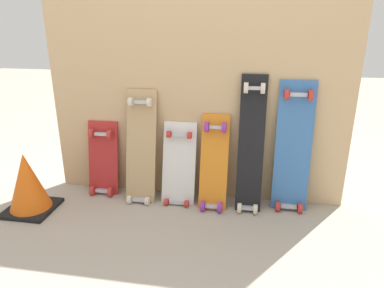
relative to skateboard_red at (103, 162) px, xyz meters
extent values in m
plane|color=#A89E8E|center=(0.68, 0.02, -0.24)|extent=(12.00, 12.00, 0.00)
cube|color=tan|center=(0.68, 0.09, 0.60)|extent=(2.10, 0.04, 1.68)
cube|color=#B22626|center=(0.00, 0.01, 0.00)|extent=(0.23, 0.12, 0.61)
cube|color=#B7B7BF|center=(0.00, -0.05, -0.21)|extent=(0.10, 0.04, 0.03)
cube|color=#B7B7BF|center=(0.00, 0.02, 0.22)|extent=(0.10, 0.04, 0.03)
cylinder|color=red|center=(-0.07, -0.07, -0.21)|extent=(0.03, 0.07, 0.07)
cylinder|color=red|center=(0.07, -0.07, -0.21)|extent=(0.03, 0.07, 0.07)
cylinder|color=red|center=(-0.07, 0.00, 0.22)|extent=(0.03, 0.07, 0.07)
cylinder|color=red|center=(0.07, 0.00, 0.22)|extent=(0.03, 0.07, 0.07)
cube|color=tan|center=(0.31, -0.03, 0.12)|extent=(0.21, 0.20, 0.86)
cube|color=#B7B7BF|center=(0.31, -0.13, -0.22)|extent=(0.10, 0.04, 0.03)
cube|color=#B7B7BF|center=(0.31, 0.02, 0.47)|extent=(0.10, 0.04, 0.03)
cylinder|color=beige|center=(0.25, -0.15, -0.21)|extent=(0.03, 0.06, 0.06)
cylinder|color=beige|center=(0.38, -0.15, -0.21)|extent=(0.03, 0.06, 0.06)
cylinder|color=beige|center=(0.25, 0.00, 0.47)|extent=(0.03, 0.06, 0.06)
cylinder|color=beige|center=(0.38, 0.00, 0.47)|extent=(0.03, 0.06, 0.06)
cube|color=silver|center=(0.58, -0.02, 0.00)|extent=(0.24, 0.19, 0.64)
cube|color=#B7B7BF|center=(0.58, -0.11, -0.22)|extent=(0.11, 0.04, 0.03)
cube|color=#B7B7BF|center=(0.58, 0.01, 0.24)|extent=(0.11, 0.04, 0.03)
cylinder|color=red|center=(0.51, -0.13, -0.22)|extent=(0.03, 0.05, 0.05)
cylinder|color=red|center=(0.66, -0.13, -0.22)|extent=(0.03, 0.05, 0.05)
cylinder|color=red|center=(0.51, 0.00, 0.25)|extent=(0.03, 0.05, 0.05)
cylinder|color=red|center=(0.66, 0.00, 0.25)|extent=(0.03, 0.05, 0.05)
cube|color=orange|center=(0.84, -0.04, 0.04)|extent=(0.19, 0.22, 0.70)
cube|color=#B7B7BF|center=(0.84, -0.14, -0.21)|extent=(0.09, 0.04, 0.03)
cube|color=#B7B7BF|center=(0.84, 0.01, 0.31)|extent=(0.09, 0.04, 0.03)
cylinder|color=purple|center=(0.78, -0.16, -0.21)|extent=(0.03, 0.07, 0.07)
cylinder|color=purple|center=(0.90, -0.16, -0.21)|extent=(0.03, 0.07, 0.07)
cylinder|color=purple|center=(0.78, 0.00, 0.32)|extent=(0.03, 0.07, 0.07)
cylinder|color=purple|center=(0.90, 0.00, 0.32)|extent=(0.03, 0.07, 0.07)
cube|color=black|center=(1.08, -0.03, 0.18)|extent=(0.17, 0.20, 0.98)
cube|color=#B7B7BF|center=(1.08, -0.13, -0.21)|extent=(0.08, 0.04, 0.03)
cube|color=#B7B7BF|center=(1.08, 0.02, 0.59)|extent=(0.08, 0.04, 0.03)
cylinder|color=beige|center=(1.03, -0.14, -0.21)|extent=(0.03, 0.07, 0.07)
cylinder|color=beige|center=(1.14, -0.14, -0.21)|extent=(0.03, 0.07, 0.07)
cylinder|color=beige|center=(1.03, 0.00, 0.59)|extent=(0.03, 0.07, 0.07)
cylinder|color=beige|center=(1.14, 0.00, 0.59)|extent=(0.03, 0.07, 0.07)
cube|color=#386BAD|center=(1.36, 0.01, 0.17)|extent=(0.24, 0.12, 0.95)
cube|color=#B7B7BF|center=(1.36, -0.06, -0.21)|extent=(0.11, 0.04, 0.03)
cube|color=#B7B7BF|center=(1.36, 0.03, 0.55)|extent=(0.11, 0.04, 0.03)
cylinder|color=red|center=(1.29, -0.07, -0.21)|extent=(0.03, 0.07, 0.07)
cylinder|color=red|center=(1.44, -0.07, -0.21)|extent=(0.03, 0.07, 0.07)
cylinder|color=red|center=(1.29, 0.01, 0.56)|extent=(0.03, 0.07, 0.07)
cylinder|color=red|center=(1.44, 0.01, 0.56)|extent=(0.03, 0.07, 0.07)
cube|color=black|center=(-0.40, -0.35, -0.23)|extent=(0.32, 0.32, 0.02)
cone|color=orange|center=(-0.40, -0.35, -0.02)|extent=(0.28, 0.28, 0.39)
camera|label=1|loc=(1.07, -2.30, 1.03)|focal=33.32mm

